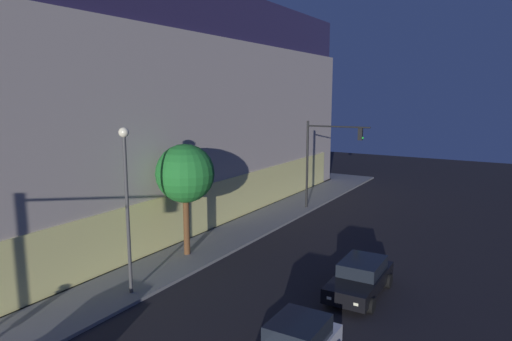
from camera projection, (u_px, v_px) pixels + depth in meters
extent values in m
cube|color=#4C4C51|center=(105.00, 201.00, 38.53)|extent=(38.95, 25.76, 0.15)
cube|color=#FBEF8D|center=(225.00, 200.00, 31.92)|extent=(34.70, 0.60, 3.08)
cube|color=#B2A39A|center=(101.00, 126.00, 37.47)|extent=(38.55, 25.36, 12.65)
cube|color=#2B2344|center=(95.00, 26.00, 36.15)|extent=(37.78, 24.85, 3.39)
cylinder|color=black|center=(307.00, 165.00, 35.67)|extent=(0.18, 0.18, 6.89)
cylinder|color=black|center=(338.00, 127.00, 34.11)|extent=(0.53, 4.84, 0.12)
cube|color=black|center=(360.00, 134.00, 33.45)|extent=(0.35, 0.35, 0.90)
sphere|color=green|center=(363.00, 138.00, 33.42)|extent=(0.18, 0.18, 0.18)
cylinder|color=#404040|center=(128.00, 216.00, 19.94)|extent=(0.16, 0.16, 7.13)
sphere|color=#F9EFC6|center=(124.00, 132.00, 19.33)|extent=(0.44, 0.44, 0.44)
cylinder|color=brown|center=(187.00, 225.00, 25.25)|extent=(0.35, 0.35, 3.32)
sphere|color=#21742B|center=(185.00, 173.00, 24.76)|extent=(3.24, 3.24, 3.24)
cube|color=black|center=(298.00, 330.00, 15.05)|extent=(2.06, 1.71, 0.70)
cylinder|color=black|center=(286.00, 336.00, 16.50)|extent=(0.61, 0.25, 0.61)
cube|color=black|center=(360.00, 281.00, 20.54)|extent=(4.75, 2.00, 0.65)
cube|color=black|center=(362.00, 266.00, 20.74)|extent=(2.43, 1.77, 0.57)
cube|color=#F9F4CC|center=(356.00, 304.00, 18.28)|extent=(0.12, 0.20, 0.12)
cube|color=#F9F4CC|center=(329.00, 298.00, 18.85)|extent=(0.12, 0.20, 0.12)
cylinder|color=black|center=(371.00, 305.00, 18.87)|extent=(0.66, 0.25, 0.65)
cylinder|color=black|center=(328.00, 295.00, 19.82)|extent=(0.66, 0.25, 0.65)
cylinder|color=black|center=(389.00, 281.00, 21.37)|extent=(0.66, 0.25, 0.65)
cylinder|color=black|center=(349.00, 273.00, 22.32)|extent=(0.66, 0.25, 0.65)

